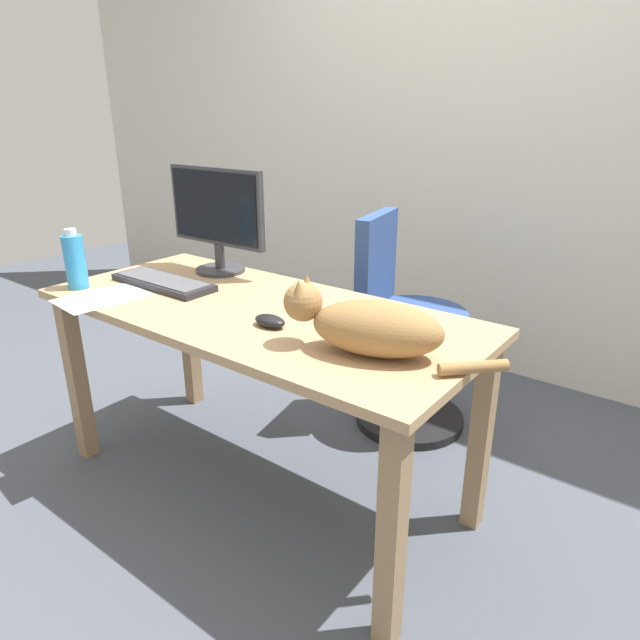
% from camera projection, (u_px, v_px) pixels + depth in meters
% --- Properties ---
extents(ground_plane, '(8.00, 8.00, 0.00)m').
position_uv_depth(ground_plane, '(263.00, 484.00, 2.14)').
color(ground_plane, '#474C56').
extents(back_wall, '(6.00, 0.04, 2.60)m').
position_uv_depth(back_wall, '(462.00, 117.00, 2.82)').
color(back_wall, beige).
rests_on(back_wall, ground_plane).
extents(desk, '(1.55, 0.69, 0.72)m').
position_uv_depth(desk, '(256.00, 335.00, 1.92)').
color(desk, tan).
rests_on(desk, ground_plane).
extents(office_chair, '(0.49, 0.48, 0.94)m').
position_uv_depth(office_chair, '(403.00, 337.00, 2.44)').
color(office_chair, black).
rests_on(office_chair, ground_plane).
extents(monitor, '(0.48, 0.20, 0.41)m').
position_uv_depth(monitor, '(217.00, 216.00, 2.21)').
color(monitor, '#333338').
rests_on(monitor, desk).
extents(keyboard, '(0.44, 0.15, 0.03)m').
position_uv_depth(keyboard, '(163.00, 282.00, 2.11)').
color(keyboard, '#232328').
rests_on(keyboard, desk).
extents(cat, '(0.59, 0.28, 0.20)m').
position_uv_depth(cat, '(369.00, 325.00, 1.50)').
color(cat, olive).
rests_on(cat, desk).
extents(computer_mouse, '(0.11, 0.06, 0.04)m').
position_uv_depth(computer_mouse, '(270.00, 321.00, 1.71)').
color(computer_mouse, black).
rests_on(computer_mouse, desk).
extents(paper_sheet, '(0.24, 0.32, 0.00)m').
position_uv_depth(paper_sheet, '(103.00, 298.00, 1.97)').
color(paper_sheet, white).
rests_on(paper_sheet, desk).
extents(water_bottle, '(0.07, 0.07, 0.22)m').
position_uv_depth(water_bottle, '(75.00, 261.00, 2.05)').
color(water_bottle, '#2D8CD1').
rests_on(water_bottle, desk).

